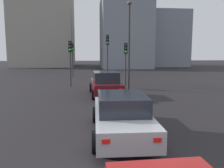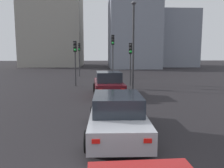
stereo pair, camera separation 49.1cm
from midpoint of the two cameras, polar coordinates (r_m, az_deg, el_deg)
The scene contains 10 objects.
car_maroon_lead at distance 15.26m, azimuth 0.06°, elevation -0.02°, with size 4.48×2.10×1.58m.
car_silver_second at distance 7.96m, azimuth 3.03°, elevation -7.58°, with size 4.77×2.08×1.44m.
traffic_light_near_left at distance 19.61m, azimuth 5.30°, elevation 7.09°, with size 0.32×0.29×3.62m.
traffic_light_near_right at distance 19.62m, azimuth -8.34°, elevation 7.35°, with size 0.32×0.30×3.77m.
traffic_light_far_left at distance 27.77m, azimuth -7.57°, elevation 7.69°, with size 0.33×0.30×3.95m.
traffic_light_far_right at distance 21.70m, azimuth 0.85°, elevation 8.67°, with size 0.32×0.29×4.44m.
street_lamp_kerbside at distance 17.78m, azimuth 6.07°, elevation 11.21°, with size 0.56×0.36×6.55m.
building_facade_left at distance 51.30m, azimuth 13.64°, elevation 10.59°, with size 9.92×10.59×11.22m, color gray.
building_facade_center at distance 45.38m, azimuth 5.46°, elevation 14.79°, with size 11.27×8.86×16.91m, color gray.
building_facade_right at distance 52.40m, azimuth -13.83°, elevation 12.92°, with size 13.05×11.82×15.59m, color gray.
Camera 2 is at (-4.77, 0.59, 2.80)m, focal length 37.18 mm.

